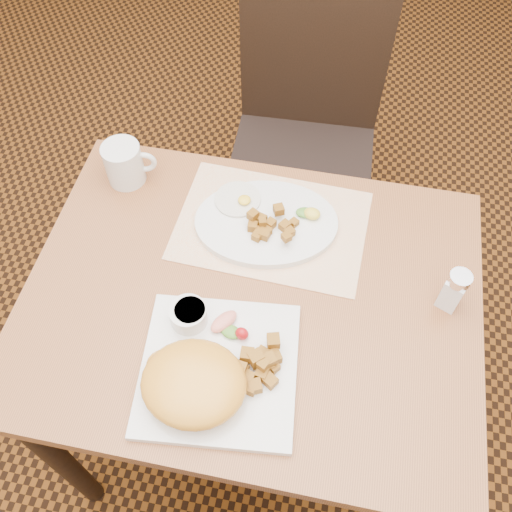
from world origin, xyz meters
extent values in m
plane|color=black|center=(0.00, 0.00, 0.00)|extent=(8.00, 8.00, 0.00)
cube|color=#9B592F|center=(0.00, 0.00, 0.73)|extent=(0.90, 0.70, 0.03)
cylinder|color=black|center=(-0.40, -0.30, 0.36)|extent=(0.05, 0.05, 0.71)
cylinder|color=black|center=(-0.40, 0.30, 0.36)|extent=(0.05, 0.05, 0.71)
cylinder|color=black|center=(0.40, 0.30, 0.36)|extent=(0.05, 0.05, 0.71)
cube|color=black|center=(0.02, 0.63, 0.45)|extent=(0.44, 0.44, 0.05)
cylinder|color=black|center=(0.19, 0.82, 0.21)|extent=(0.04, 0.04, 0.42)
cylinder|color=black|center=(0.21, 0.46, 0.21)|extent=(0.04, 0.04, 0.42)
cylinder|color=black|center=(-0.17, 0.80, 0.21)|extent=(0.04, 0.04, 0.42)
cylinder|color=black|center=(-0.15, 0.44, 0.21)|extent=(0.04, 0.04, 0.42)
cube|color=black|center=(0.01, 0.83, 0.72)|extent=(0.42, 0.06, 0.50)
cube|color=white|center=(0.01, 0.18, 0.75)|extent=(0.41, 0.30, 0.00)
cube|color=silver|center=(-0.03, -0.17, 0.76)|extent=(0.31, 0.31, 0.02)
ellipsoid|color=gold|center=(-0.06, -0.22, 0.80)|extent=(0.18, 0.16, 0.07)
ellipsoid|color=gold|center=(-0.03, -0.24, 0.78)|extent=(0.07, 0.07, 0.03)
ellipsoid|color=gold|center=(-0.12, -0.19, 0.78)|extent=(0.07, 0.07, 0.03)
cylinder|color=silver|center=(-0.10, -0.09, 0.79)|extent=(0.07, 0.07, 0.04)
cylinder|color=beige|center=(-0.10, -0.08, 0.80)|extent=(0.06, 0.06, 0.01)
ellipsoid|color=#387223|center=(-0.02, -0.10, 0.77)|extent=(0.05, 0.04, 0.01)
ellipsoid|color=red|center=(0.00, -0.10, 0.78)|extent=(0.03, 0.03, 0.03)
ellipsoid|color=#F28C72|center=(-0.04, -0.08, 0.78)|extent=(0.06, 0.07, 0.02)
cylinder|color=white|center=(-0.07, 0.22, 0.77)|extent=(0.10, 0.10, 0.01)
ellipsoid|color=yellow|center=(-0.06, 0.21, 0.78)|extent=(0.03, 0.03, 0.01)
ellipsoid|color=#387223|center=(0.08, 0.21, 0.78)|extent=(0.04, 0.03, 0.01)
ellipsoid|color=yellow|center=(0.09, 0.20, 0.78)|extent=(0.04, 0.04, 0.02)
cube|color=white|center=(0.38, 0.06, 0.79)|extent=(0.05, 0.05, 0.08)
cylinder|color=silver|center=(0.38, 0.06, 0.84)|extent=(0.06, 0.06, 0.02)
cylinder|color=silver|center=(-0.34, 0.25, 0.80)|extent=(0.08, 0.08, 0.10)
torus|color=silver|center=(-0.29, 0.26, 0.80)|extent=(0.06, 0.03, 0.06)
cube|color=#9D6519|center=(0.05, -0.17, 0.78)|extent=(0.03, 0.03, 0.02)
cube|color=#9D6519|center=(0.04, -0.15, 0.79)|extent=(0.02, 0.02, 0.02)
cube|color=#9D6519|center=(0.06, -0.11, 0.79)|extent=(0.03, 0.03, 0.02)
cube|color=#9D6519|center=(0.03, -0.18, 0.78)|extent=(0.02, 0.02, 0.02)
cube|color=#9D6519|center=(0.06, -0.15, 0.78)|extent=(0.03, 0.03, 0.02)
cube|color=#9D6519|center=(0.05, -0.14, 0.77)|extent=(0.03, 0.03, 0.02)
cube|color=#9D6519|center=(0.02, -0.15, 0.79)|extent=(0.02, 0.02, 0.02)
cube|color=#9D6519|center=(0.04, -0.15, 0.78)|extent=(0.03, 0.03, 0.02)
cube|color=#9D6519|center=(0.07, -0.13, 0.78)|extent=(0.03, 0.03, 0.02)
cube|color=#9D6519|center=(0.06, -0.15, 0.79)|extent=(0.02, 0.02, 0.02)
cube|color=#9D6519|center=(0.05, -0.13, 0.78)|extent=(0.03, 0.03, 0.02)
cube|color=#9D6519|center=(0.07, -0.18, 0.78)|extent=(0.03, 0.03, 0.02)
cube|color=#9D6519|center=(0.05, -0.15, 0.77)|extent=(0.02, 0.02, 0.02)
cube|color=#9D6519|center=(0.06, -0.15, 0.77)|extent=(0.03, 0.02, 0.02)
cube|color=#9D6519|center=(0.02, -0.18, 0.78)|extent=(0.02, 0.02, 0.02)
cube|color=#9D6519|center=(0.04, -0.20, 0.78)|extent=(0.03, 0.03, 0.02)
cube|color=#9D6519|center=(0.05, -0.15, 0.78)|extent=(0.03, 0.03, 0.02)
cube|color=#9D6519|center=(0.05, -0.16, 0.79)|extent=(0.03, 0.03, 0.02)
cube|color=#9D6519|center=(0.06, -0.14, 0.78)|extent=(0.03, 0.03, 0.02)
cube|color=#9D6519|center=(0.06, -0.15, 0.79)|extent=(0.03, 0.03, 0.02)
cube|color=#9D6519|center=(0.07, -0.15, 0.77)|extent=(0.02, 0.02, 0.02)
cube|color=#9D6519|center=(0.02, -0.17, 0.79)|extent=(0.02, 0.02, 0.02)
cube|color=#9D6519|center=(0.04, -0.15, 0.79)|extent=(0.03, 0.03, 0.02)
cube|color=#9D6519|center=(0.05, -0.20, 0.78)|extent=(0.03, 0.03, 0.02)
cube|color=#9D6519|center=(0.02, -0.17, 0.78)|extent=(0.03, 0.03, 0.02)
cube|color=#9D6519|center=(0.05, 0.14, 0.78)|extent=(0.02, 0.02, 0.01)
cube|color=#9D6519|center=(0.06, 0.17, 0.78)|extent=(0.02, 0.02, 0.01)
cube|color=#9D6519|center=(0.05, 0.14, 0.78)|extent=(0.03, 0.03, 0.02)
cube|color=#9D6519|center=(-0.01, 0.14, 0.78)|extent=(0.02, 0.02, 0.02)
cube|color=#9D6519|center=(-0.01, 0.14, 0.78)|extent=(0.02, 0.01, 0.02)
cube|color=#9D6519|center=(-0.03, 0.16, 0.79)|extent=(0.03, 0.03, 0.02)
cube|color=#9D6519|center=(0.04, 0.16, 0.78)|extent=(0.03, 0.03, 0.02)
cube|color=#9D6519|center=(0.01, 0.16, 0.78)|extent=(0.02, 0.02, 0.02)
cube|color=#9D6519|center=(0.00, 0.13, 0.78)|extent=(0.02, 0.02, 0.02)
cube|color=#9D6519|center=(-0.01, 0.15, 0.79)|extent=(0.02, 0.02, 0.01)
cube|color=#9D6519|center=(-0.03, 0.14, 0.78)|extent=(0.02, 0.02, 0.02)
cube|color=#9D6519|center=(-0.01, 0.12, 0.78)|extent=(0.02, 0.02, 0.02)
cube|color=#9D6519|center=(0.02, 0.19, 0.79)|extent=(0.03, 0.03, 0.02)
cube|color=#9D6519|center=(0.01, 0.16, 0.78)|extent=(0.02, 0.03, 0.02)
cube|color=#9D6519|center=(0.05, 0.12, 0.79)|extent=(0.02, 0.02, 0.02)
cube|color=#9D6519|center=(-0.01, 0.17, 0.78)|extent=(0.03, 0.02, 0.02)
cube|color=#9D6519|center=(0.00, 0.14, 0.78)|extent=(0.02, 0.02, 0.01)
camera|label=1|loc=(0.12, -0.56, 1.73)|focal=40.00mm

